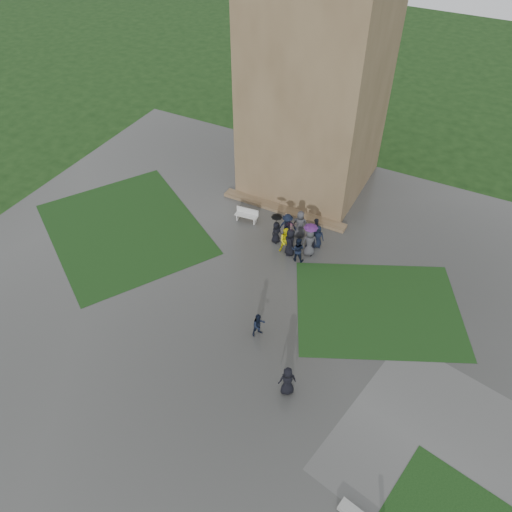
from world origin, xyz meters
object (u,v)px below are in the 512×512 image
at_px(tower, 319,59).
at_px(pedestrian_near, 288,381).
at_px(pedestrian_mid, 259,325).
at_px(bench, 247,215).

distance_m(tower, pedestrian_near, 19.95).
bearing_deg(tower, pedestrian_mid, -76.95).
xyz_separation_m(tower, pedestrian_near, (6.19, -17.15, -8.10)).
height_order(bench, pedestrian_mid, pedestrian_mid).
bearing_deg(bench, pedestrian_mid, -64.19).
bearing_deg(pedestrian_mid, tower, 47.25).
relative_size(tower, pedestrian_mid, 12.07).
bearing_deg(pedestrian_near, tower, -106.00).
bearing_deg(bench, pedestrian_near, -59.65).
bearing_deg(bench, tower, 68.58).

